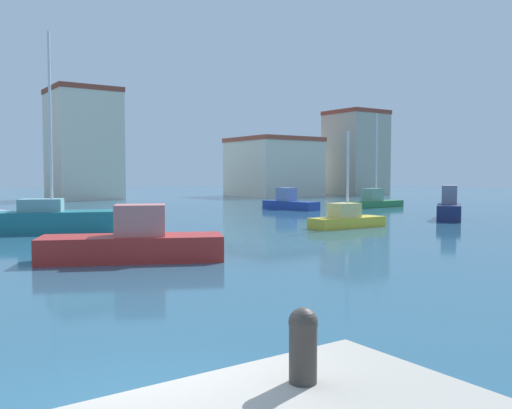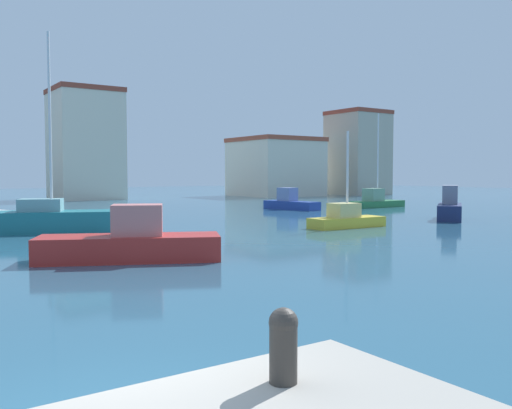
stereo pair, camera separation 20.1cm
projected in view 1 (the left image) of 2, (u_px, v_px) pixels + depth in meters
name	position (u px, v px, depth m)	size (l,w,h in m)	color
water	(248.00, 222.00, 30.57)	(160.00, 160.00, 0.00)	#285670
mooring_bollard	(303.00, 342.00, 4.72)	(0.26, 0.26, 0.66)	#38332D
sailboat_teal_behind_lamppost	(51.00, 219.00, 24.81)	(6.09, 4.03, 9.03)	#1E707A
sailboat_green_near_pier	(375.00, 200.00, 43.60)	(4.97, 1.74, 7.44)	#28703D
motorboat_navy_inner_mooring	(449.00, 208.00, 31.95)	(4.06, 3.40, 2.00)	#19234C
sailboat_yellow_far_left	(347.00, 218.00, 27.21)	(4.11, 1.47, 4.79)	gold
motorboat_blue_distant_east	(289.00, 202.00, 41.09)	(2.01, 4.86, 1.63)	#233D93
motorboat_red_center_channel	(134.00, 243.00, 16.82)	(5.69, 3.87, 1.73)	#B22823
yacht_club	(83.00, 144.00, 56.82)	(6.58, 6.85, 11.47)	beige
waterfront_apartments	(273.00, 167.00, 65.96)	(8.87, 9.25, 6.98)	beige
harbor_office	(356.00, 153.00, 70.13)	(6.32, 6.43, 10.68)	#B2A893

